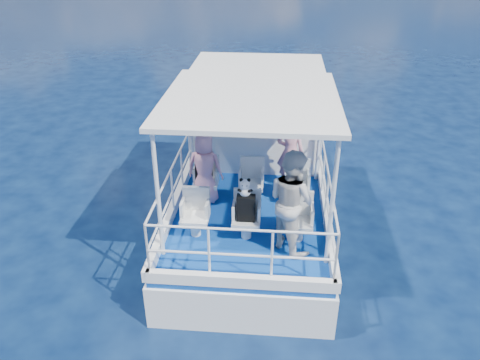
# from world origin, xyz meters

# --- Properties ---
(ground) EXTENTS (2000.00, 2000.00, 0.00)m
(ground) POSITION_xyz_m (0.00, 0.00, 0.00)
(ground) COLOR black
(ground) RESTS_ON ground
(hull) EXTENTS (3.00, 7.00, 1.60)m
(hull) POSITION_xyz_m (0.00, 1.00, 0.00)
(hull) COLOR white
(hull) RESTS_ON ground
(deck) EXTENTS (2.90, 6.90, 0.10)m
(deck) POSITION_xyz_m (0.00, 1.00, 0.85)
(deck) COLOR navy
(deck) RESTS_ON hull
(cabin) EXTENTS (2.85, 2.00, 2.20)m
(cabin) POSITION_xyz_m (0.00, 2.30, 2.00)
(cabin) COLOR white
(cabin) RESTS_ON deck
(canopy) EXTENTS (3.00, 3.20, 0.08)m
(canopy) POSITION_xyz_m (0.00, -0.20, 3.14)
(canopy) COLOR white
(canopy) RESTS_ON cabin
(canopy_posts) EXTENTS (2.77, 2.97, 2.20)m
(canopy_posts) POSITION_xyz_m (0.00, -0.25, 2.00)
(canopy_posts) COLOR white
(canopy_posts) RESTS_ON deck
(railings) EXTENTS (2.84, 3.59, 1.00)m
(railings) POSITION_xyz_m (0.00, -0.58, 1.40)
(railings) COLOR white
(railings) RESTS_ON deck
(seat_port_fwd) EXTENTS (0.48, 0.46, 0.38)m
(seat_port_fwd) POSITION_xyz_m (-0.90, 0.20, 1.09)
(seat_port_fwd) COLOR silver
(seat_port_fwd) RESTS_ON deck
(seat_center_fwd) EXTENTS (0.48, 0.46, 0.38)m
(seat_center_fwd) POSITION_xyz_m (0.00, 0.20, 1.09)
(seat_center_fwd) COLOR silver
(seat_center_fwd) RESTS_ON deck
(seat_stbd_fwd) EXTENTS (0.48, 0.46, 0.38)m
(seat_stbd_fwd) POSITION_xyz_m (0.90, 0.20, 1.09)
(seat_stbd_fwd) COLOR silver
(seat_stbd_fwd) RESTS_ON deck
(seat_port_aft) EXTENTS (0.48, 0.46, 0.38)m
(seat_port_aft) POSITION_xyz_m (-0.90, -1.10, 1.09)
(seat_port_aft) COLOR silver
(seat_port_aft) RESTS_ON deck
(seat_center_aft) EXTENTS (0.48, 0.46, 0.38)m
(seat_center_aft) POSITION_xyz_m (0.00, -1.10, 1.09)
(seat_center_aft) COLOR silver
(seat_center_aft) RESTS_ON deck
(seat_stbd_aft) EXTENTS (0.48, 0.46, 0.38)m
(seat_stbd_aft) POSITION_xyz_m (0.90, -1.10, 1.09)
(seat_stbd_aft) COLOR silver
(seat_stbd_aft) RESTS_ON deck
(passenger_port_fwd) EXTENTS (0.58, 0.44, 1.44)m
(passenger_port_fwd) POSITION_xyz_m (-0.90, 0.10, 1.62)
(passenger_port_fwd) COLOR pink
(passenger_port_fwd) RESTS_ON deck
(passenger_stbd_fwd) EXTENTS (0.56, 0.37, 1.52)m
(passenger_stbd_fwd) POSITION_xyz_m (0.75, 0.88, 1.66)
(passenger_stbd_fwd) COLOR pink
(passenger_stbd_fwd) RESTS_ON deck
(passenger_stbd_aft) EXTENTS (1.08, 1.11, 1.79)m
(passenger_stbd_aft) POSITION_xyz_m (0.75, -1.30, 1.80)
(passenger_stbd_aft) COLOR silver
(passenger_stbd_aft) RESTS_ON deck
(backpack_port) EXTENTS (0.32, 0.18, 0.42)m
(backpack_port) POSITION_xyz_m (-0.93, 0.15, 1.49)
(backpack_port) COLOR black
(backpack_port) RESTS_ON seat_port_fwd
(backpack_center) EXTENTS (0.31, 0.18, 0.47)m
(backpack_center) POSITION_xyz_m (-0.01, -1.13, 1.51)
(backpack_center) COLOR black
(backpack_center) RESTS_ON seat_center_aft
(compact_camera) EXTENTS (0.09, 0.05, 0.05)m
(compact_camera) POSITION_xyz_m (-0.94, 0.13, 1.73)
(compact_camera) COLOR black
(compact_camera) RESTS_ON backpack_port
(panda) EXTENTS (0.21, 0.18, 0.33)m
(panda) POSITION_xyz_m (-0.03, -1.12, 1.91)
(panda) COLOR white
(panda) RESTS_ON backpack_center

